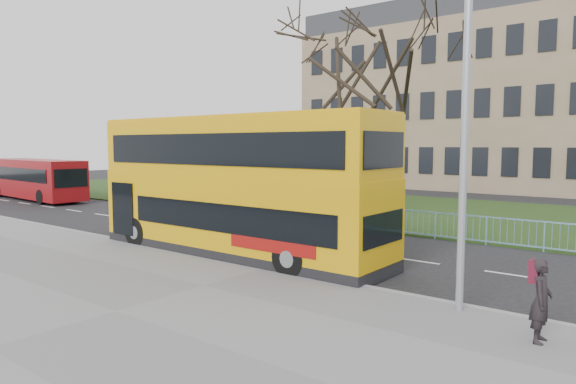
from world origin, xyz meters
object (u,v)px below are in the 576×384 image
(yellow_bus, at_px, (236,183))
(pedestrian, at_px, (541,301))
(red_bus, at_px, (36,178))
(street_lamp, at_px, (460,98))

(yellow_bus, relative_size, pedestrian, 7.07)
(red_bus, height_order, pedestrian, red_bus)
(yellow_bus, height_order, street_lamp, street_lamp)
(pedestrian, height_order, street_lamp, street_lamp)
(yellow_bus, bearing_deg, street_lamp, -10.16)
(yellow_bus, height_order, red_bus, yellow_bus)
(yellow_bus, distance_m, street_lamp, 8.57)
(pedestrian, distance_m, street_lamp, 4.44)
(yellow_bus, height_order, pedestrian, yellow_bus)
(red_bus, height_order, street_lamp, street_lamp)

